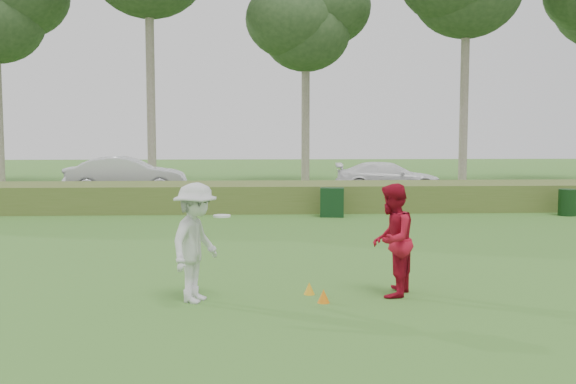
{
  "coord_description": "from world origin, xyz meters",
  "views": [
    {
      "loc": [
        -0.73,
        -10.13,
        2.54
      ],
      "look_at": [
        0.0,
        4.0,
        1.3
      ],
      "focal_mm": 40.0,
      "sensor_mm": 36.0,
      "label": 1
    }
  ],
  "objects": [
    {
      "name": "player_red",
      "position": [
        1.43,
        -0.2,
        0.9
      ],
      "size": [
        0.98,
        1.07,
        1.79
      ],
      "primitive_type": "imported",
      "rotation": [
        0.0,
        0.0,
        -2.0
      ],
      "color": "#A50E23",
      "rests_on": "ground"
    },
    {
      "name": "car_right",
      "position": [
        5.09,
        17.56,
        0.73
      ],
      "size": [
        4.79,
        2.35,
        1.34
      ],
      "primitive_type": "imported",
      "rotation": [
        0.0,
        0.0,
        1.47
      ],
      "color": "white",
      "rests_on": "park_road"
    },
    {
      "name": "cone_yellow",
      "position": [
        0.13,
        -0.05,
        0.1
      ],
      "size": [
        0.18,
        0.18,
        0.2
      ],
      "primitive_type": "cone",
      "color": "orange",
      "rests_on": "ground"
    },
    {
      "name": "reed_strip",
      "position": [
        0.0,
        12.0,
        0.45
      ],
      "size": [
        80.0,
        3.0,
        0.9
      ],
      "primitive_type": "cube",
      "color": "#4C6126",
      "rests_on": "ground"
    },
    {
      "name": "utility_cabinet",
      "position": [
        1.69,
        9.81,
        0.46
      ],
      "size": [
        0.79,
        0.55,
        0.92
      ],
      "primitive_type": "cube",
      "rotation": [
        0.0,
        0.0,
        -0.13
      ],
      "color": "#103216",
      "rests_on": "ground"
    },
    {
      "name": "player_white",
      "position": [
        -1.64,
        -0.39,
        0.92
      ],
      "size": [
        1.08,
        1.35,
        1.83
      ],
      "rotation": [
        0.0,
        0.0,
        1.18
      ],
      "color": "silver",
      "rests_on": "ground"
    },
    {
      "name": "ground",
      "position": [
        0.0,
        0.0,
        0.0
      ],
      "size": [
        120.0,
        120.0,
        0.0
      ],
      "primitive_type": "plane",
      "color": "#356E24",
      "rests_on": "ground"
    },
    {
      "name": "park_road",
      "position": [
        0.0,
        17.0,
        0.03
      ],
      "size": [
        80.0,
        6.0,
        0.06
      ],
      "primitive_type": "cube",
      "color": "#2D2D2D",
      "rests_on": "ground"
    },
    {
      "name": "cone_orange",
      "position": [
        0.31,
        -0.57,
        0.1
      ],
      "size": [
        0.19,
        0.19,
        0.21
      ],
      "primitive_type": "cone",
      "color": "orange",
      "rests_on": "ground"
    },
    {
      "name": "car_mid",
      "position": [
        -6.11,
        17.02,
        0.87
      ],
      "size": [
        5.06,
        2.09,
        1.63
      ],
      "primitive_type": "imported",
      "rotation": [
        0.0,
        0.0,
        1.65
      ],
      "color": "silver",
      "rests_on": "park_road"
    },
    {
      "name": "tree_4",
      "position": [
        2.0,
        24.5,
        8.59
      ],
      "size": [
        6.24,
        6.24,
        11.5
      ],
      "color": "gray",
      "rests_on": "ground"
    },
    {
      "name": "trash_bin",
      "position": [
        9.25,
        9.75,
        0.42
      ],
      "size": [
        0.59,
        0.59,
        0.85
      ],
      "primitive_type": "cylinder",
      "rotation": [
        0.0,
        0.0,
        -0.05
      ],
      "color": "black",
      "rests_on": "ground"
    }
  ]
}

